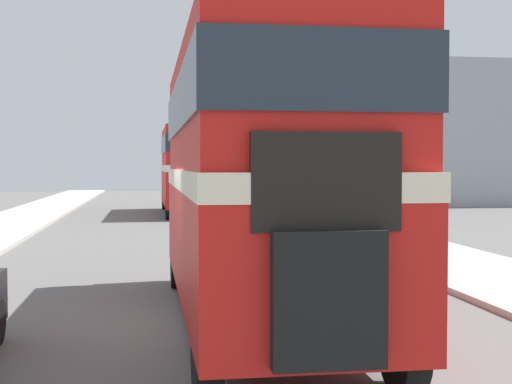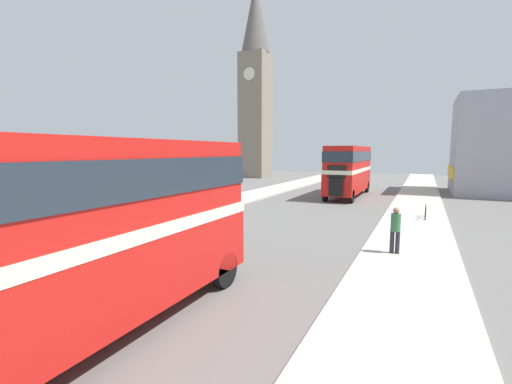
{
  "view_description": "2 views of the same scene",
  "coord_description": "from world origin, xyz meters",
  "px_view_note": "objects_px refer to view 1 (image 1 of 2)",
  "views": [
    {
      "loc": [
        -0.9,
        -11.16,
        2.54
      ],
      "look_at": [
        0.81,
        0.05,
        2.12
      ],
      "focal_mm": 50.0,
      "sensor_mm": 36.0,
      "label": 1
    },
    {
      "loc": [
        7.09,
        -4.76,
        4.04
      ],
      "look_at": [
        0.0,
        9.65,
        2.11
      ],
      "focal_mm": 24.0,
      "sensor_mm": 36.0,
      "label": 2
    }
  ],
  "objects_px": {
    "pedestrian_walking": "(390,213)",
    "bicycle_on_pavement": "(348,215)",
    "bus_distant": "(186,164)",
    "double_decker_bus": "(256,165)"
  },
  "relations": [
    {
      "from": "pedestrian_walking",
      "to": "bicycle_on_pavement",
      "type": "relative_size",
      "value": 1.01
    },
    {
      "from": "bus_distant",
      "to": "pedestrian_walking",
      "type": "relative_size",
      "value": 5.53
    },
    {
      "from": "pedestrian_walking",
      "to": "bicycle_on_pavement",
      "type": "xyz_separation_m",
      "value": [
        1.07,
        8.25,
        -0.65
      ]
    },
    {
      "from": "bus_distant",
      "to": "bicycle_on_pavement",
      "type": "distance_m",
      "value": 10.97
    },
    {
      "from": "bus_distant",
      "to": "pedestrian_walking",
      "type": "height_order",
      "value": "bus_distant"
    },
    {
      "from": "double_decker_bus",
      "to": "bus_distant",
      "type": "height_order",
      "value": "bus_distant"
    },
    {
      "from": "bicycle_on_pavement",
      "to": "pedestrian_walking",
      "type": "bearing_deg",
      "value": -97.41
    },
    {
      "from": "double_decker_bus",
      "to": "pedestrian_walking",
      "type": "relative_size",
      "value": 5.21
    },
    {
      "from": "bus_distant",
      "to": "bicycle_on_pavement",
      "type": "bearing_deg",
      "value": -54.81
    },
    {
      "from": "double_decker_bus",
      "to": "bicycle_on_pavement",
      "type": "height_order",
      "value": "double_decker_bus"
    }
  ]
}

